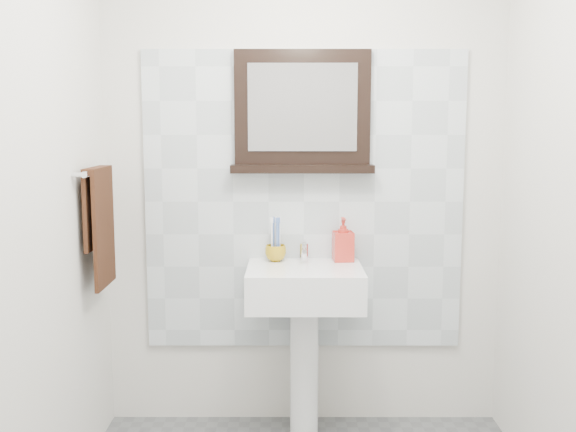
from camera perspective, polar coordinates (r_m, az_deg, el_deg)
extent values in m
cube|color=silver|center=(3.39, 1.35, 2.94)|extent=(2.00, 0.01, 2.50)
cube|color=silver|center=(1.22, 3.67, -5.95)|extent=(2.00, 0.01, 2.50)
cube|color=silver|center=(2.48, -21.84, 0.56)|extent=(0.01, 2.20, 2.50)
cube|color=silver|center=(3.39, 1.35, 1.24)|extent=(1.60, 0.02, 1.50)
cylinder|color=white|center=(3.42, 1.37, -12.71)|extent=(0.14, 0.14, 0.68)
cube|color=white|center=(3.23, 1.42, -5.93)|extent=(0.55, 0.44, 0.18)
cylinder|color=silver|center=(3.20, 1.44, -4.71)|extent=(0.32, 0.32, 0.02)
cylinder|color=#4C4C4F|center=(3.19, 1.44, -4.52)|extent=(0.04, 0.04, 0.00)
cylinder|color=silver|center=(3.35, 1.37, -3.08)|extent=(0.04, 0.04, 0.09)
cylinder|color=silver|center=(3.30, 1.39, -2.89)|extent=(0.02, 0.10, 0.02)
cube|color=silver|center=(3.36, 1.37, -2.19)|extent=(0.02, 0.07, 0.01)
imported|color=#AD8814|center=(3.35, -1.06, -3.16)|extent=(0.13, 0.13, 0.08)
cylinder|color=white|center=(3.33, -1.38, -2.11)|extent=(0.01, 0.01, 0.19)
cube|color=white|center=(3.31, -1.38, -0.35)|extent=(0.01, 0.01, 0.03)
cylinder|color=#4D6CB0|center=(3.33, -0.79, -2.10)|extent=(0.01, 0.01, 0.19)
cube|color=#4D6CB0|center=(3.31, -0.79, -0.35)|extent=(0.01, 0.01, 0.03)
cylinder|color=white|center=(3.35, -1.06, -2.02)|extent=(0.01, 0.01, 0.19)
cube|color=white|center=(3.34, -1.06, -0.28)|extent=(0.01, 0.01, 0.03)
cylinder|color=#4D6CB0|center=(3.35, -1.23, -2.04)|extent=(0.01, 0.01, 0.19)
cube|color=#4D6CB0|center=(3.33, -1.24, -0.30)|extent=(0.01, 0.01, 0.03)
cylinder|color=white|center=(3.34, -0.72, -2.05)|extent=(0.01, 0.01, 0.19)
cube|color=white|center=(3.33, -0.72, -0.31)|extent=(0.01, 0.01, 0.03)
cylinder|color=#4D6CB0|center=(3.32, -0.93, -2.13)|extent=(0.01, 0.01, 0.19)
cube|color=#4D6CB0|center=(3.30, -0.93, -0.37)|extent=(0.01, 0.01, 0.03)
imported|color=red|center=(3.35, 4.69, -1.98)|extent=(0.11, 0.11, 0.22)
cube|color=black|center=(3.35, 1.22, 9.17)|extent=(0.67, 0.06, 0.56)
cube|color=#99999E|center=(3.31, 1.23, 9.18)|extent=(0.53, 0.01, 0.42)
cube|color=black|center=(3.33, 1.22, 4.02)|extent=(0.71, 0.11, 0.04)
cylinder|color=silver|center=(3.17, -15.86, 3.64)|extent=(0.03, 0.40, 0.03)
cylinder|color=silver|center=(3.00, -17.40, 3.36)|extent=(0.05, 0.02, 0.02)
cylinder|color=silver|center=(3.36, -15.47, 3.88)|extent=(0.05, 0.02, 0.02)
cube|color=black|center=(3.20, -15.33, -1.18)|extent=(0.02, 0.30, 0.52)
cube|color=black|center=(3.20, -16.08, 0.42)|extent=(0.02, 0.30, 0.34)
cube|color=black|center=(3.17, -15.86, 3.73)|extent=(0.06, 0.30, 0.03)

